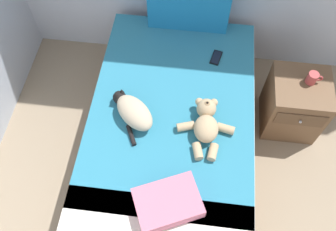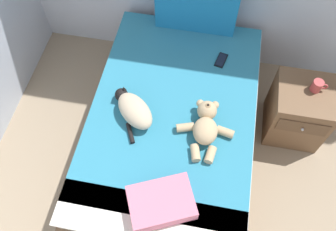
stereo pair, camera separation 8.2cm
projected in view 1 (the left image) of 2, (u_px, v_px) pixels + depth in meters
The scene contains 8 objects.
bed at pixel (172, 127), 2.84m from camera, with size 1.26×1.94×0.53m.
patterned_cushion at pixel (189, 0), 2.81m from camera, with size 0.67×0.14×0.55m.
cat at pixel (133, 111), 2.51m from camera, with size 0.38×0.42×0.15m.
teddy_bear at pixel (206, 123), 2.47m from camera, with size 0.42×0.47×0.15m.
cell_phone at pixel (216, 57), 2.85m from camera, with size 0.10×0.16×0.01m.
throw_pillow at pixel (168, 203), 2.19m from camera, with size 0.40×0.28×0.11m, color #D1728C.
nightstand at pixel (294, 104), 2.94m from camera, with size 0.45×0.47×0.54m.
mug at pixel (313, 78), 2.68m from camera, with size 0.12×0.08×0.09m.
Camera 1 is at (1.61, 2.07, 2.75)m, focal length 37.66 mm.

